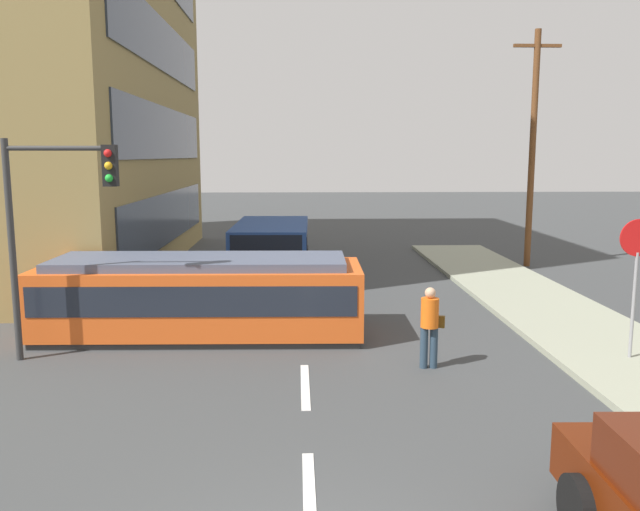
{
  "coord_description": "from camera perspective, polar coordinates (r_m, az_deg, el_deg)",
  "views": [
    {
      "loc": [
        -0.14,
        -5.64,
        4.29
      ],
      "look_at": [
        0.4,
        9.54,
        1.93
      ],
      "focal_mm": 36.39,
      "sensor_mm": 36.0,
      "label": 1
    }
  ],
  "objects": [
    {
      "name": "streetcar_tram",
      "position": [
        15.72,
        -10.41,
        -3.48
      ],
      "size": [
        7.63,
        2.69,
        1.9
      ],
      "color": "#DC551C",
      "rests_on": "ground"
    },
    {
      "name": "lane_stripe_2",
      "position": [
        12.41,
        -1.31,
        -11.39
      ],
      "size": [
        0.16,
        2.4,
        0.01
      ],
      "primitive_type": "cube",
      "color": "silver",
      "rests_on": "ground"
    },
    {
      "name": "utility_pole_mid",
      "position": [
        26.26,
        18.19,
        9.16
      ],
      "size": [
        1.8,
        0.24,
        8.91
      ],
      "color": "brown",
      "rests_on": "ground"
    },
    {
      "name": "traffic_light_mast",
      "position": [
        14.37,
        -22.33,
        3.94
      ],
      "size": [
        2.3,
        0.33,
        4.63
      ],
      "color": "#333333",
      "rests_on": "ground"
    },
    {
      "name": "lane_stripe_3",
      "position": [
        21.63,
        -1.65,
        -2.61
      ],
      "size": [
        0.16,
        2.4,
        0.01
      ],
      "primitive_type": "cube",
      "color": "silver",
      "rests_on": "ground"
    },
    {
      "name": "stop_sign",
      "position": [
        14.63,
        26.1,
        -0.32
      ],
      "size": [
        0.76,
        0.07,
        2.88
      ],
      "color": "gray",
      "rests_on": "sidewalk_curb_right"
    },
    {
      "name": "ground_plane",
      "position": [
        16.22,
        -1.5,
        -6.52
      ],
      "size": [
        120.0,
        120.0,
        0.0
      ],
      "primitive_type": "plane",
      "color": "#3C3E3F"
    },
    {
      "name": "lane_stripe_4",
      "position": [
        27.53,
        -1.74,
        -0.13
      ],
      "size": [
        0.16,
        2.4,
        0.01
      ],
      "primitive_type": "cube",
      "color": "silver",
      "rests_on": "ground"
    },
    {
      "name": "lane_stripe_1",
      "position": [
        8.76,
        -0.94,
        -20.46
      ],
      "size": [
        0.16,
        2.4,
        0.01
      ],
      "primitive_type": "cube",
      "color": "silver",
      "rests_on": "ground"
    },
    {
      "name": "pedestrian_crossing",
      "position": [
        13.33,
        9.64,
        -5.85
      ],
      "size": [
        0.51,
        0.36,
        1.67
      ],
      "color": "#283A4B",
      "rests_on": "ground"
    },
    {
      "name": "city_bus",
      "position": [
        22.97,
        -4.27,
        0.81
      ],
      "size": [
        2.66,
        5.57,
        1.92
      ],
      "color": "navy",
      "rests_on": "ground"
    }
  ]
}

